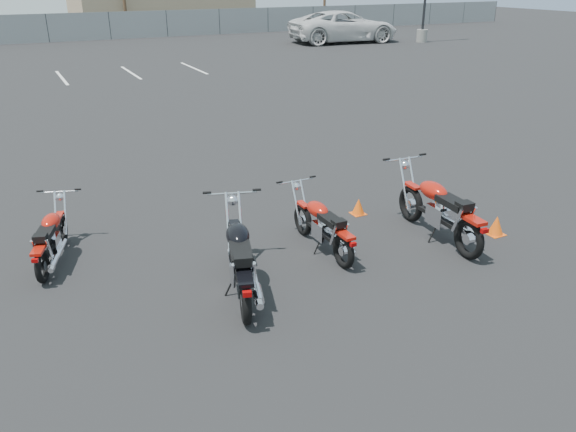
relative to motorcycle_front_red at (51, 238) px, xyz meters
name	(u,v)px	position (x,y,z in m)	size (l,w,h in m)	color
ground	(294,271)	(3.20, -1.98, -0.41)	(120.00, 120.00, 0.00)	black
motorcycle_front_red	(51,238)	(0.00, 0.00, 0.00)	(0.96, 1.80, 0.89)	black
motorcycle_second_black	(240,259)	(2.27, -2.14, 0.11)	(1.17, 2.29, 1.13)	black
motorcycle_third_red	(323,226)	(3.95, -1.55, 0.02)	(0.75, 1.94, 0.95)	black
motorcycle_rear_red	(440,210)	(5.93, -2.04, 0.12)	(0.91, 2.35, 1.15)	black
training_cone_near	(358,206)	(5.31, -0.55, -0.25)	(0.26, 0.26, 0.31)	#FF590D
training_cone_far	(496,225)	(6.94, -2.39, -0.24)	(0.29, 0.29, 0.34)	#FF590D
light_pole_east	(425,0)	(25.28, 21.95, 2.21)	(0.80, 0.70, 10.11)	gray
chainlink_fence	(47,28)	(3.20, 33.02, 0.49)	(80.06, 0.06, 1.80)	gray
tan_building_east	(160,3)	(13.20, 42.02, 1.45)	(14.40, 9.40, 3.70)	tan
parking_line_stripes	(24,80)	(0.70, 18.02, -0.40)	(15.12, 4.00, 0.01)	silver
white_van	(344,17)	(20.56, 24.18, 1.16)	(8.26, 3.30, 3.14)	silver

